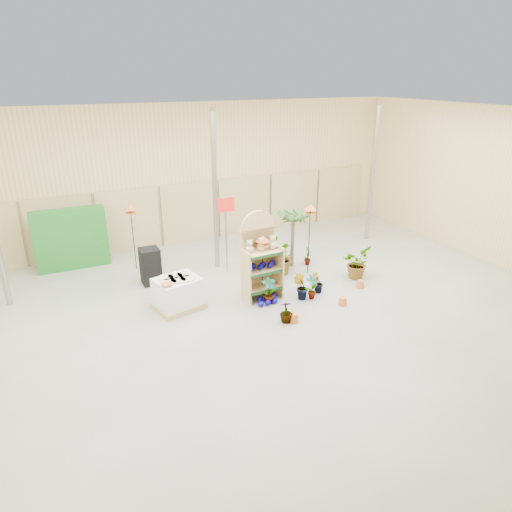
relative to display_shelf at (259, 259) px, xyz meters
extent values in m
cube|color=gray|center=(-0.27, -1.25, -1.08)|extent=(15.00, 12.00, 0.10)
cube|color=white|center=(-0.27, -1.25, 3.52)|extent=(15.00, 12.00, 0.10)
cube|color=tan|center=(-0.27, 4.80, 1.22)|extent=(15.00, 0.10, 4.50)
cube|color=tan|center=(7.28, -1.25, 1.22)|extent=(0.10, 12.00, 4.50)
cylinder|color=gray|center=(5.23, 2.25, 1.22)|extent=(0.14, 0.14, 4.50)
cylinder|color=gray|center=(-0.27, 2.25, 1.22)|extent=(0.14, 0.14, 4.50)
cube|color=tan|center=(-4.27, 4.67, -0.03)|extent=(1.90, 0.06, 2.00)
cube|color=tan|center=(-2.27, 4.67, -0.03)|extent=(1.90, 0.06, 2.00)
cube|color=tan|center=(-0.27, 4.67, -0.03)|extent=(1.90, 0.06, 2.00)
cube|color=tan|center=(1.73, 4.67, -0.03)|extent=(1.90, 0.06, 2.00)
cube|color=tan|center=(3.73, 4.67, -0.03)|extent=(1.90, 0.06, 2.00)
cube|color=tan|center=(5.73, 4.67, -0.03)|extent=(1.90, 0.06, 2.00)
cube|color=tan|center=(0.00, 0.10, -0.14)|extent=(0.94, 0.14, 1.78)
cylinder|color=tan|center=(0.00, 0.10, 0.75)|extent=(0.94, 0.14, 0.94)
cube|color=tan|center=(0.00, -0.17, -0.71)|extent=(0.93, 0.57, 0.04)
cube|color=#0F3819|center=(0.00, -0.43, -0.71)|extent=(0.90, 0.08, 0.06)
cube|color=tan|center=(0.00, -0.17, -0.24)|extent=(0.93, 0.57, 0.04)
cube|color=#0F3819|center=(0.00, -0.43, -0.24)|extent=(0.90, 0.08, 0.06)
cube|color=tan|center=(0.00, -0.17, 0.23)|extent=(0.93, 0.57, 0.04)
cube|color=#0F3819|center=(0.00, -0.43, 0.23)|extent=(0.90, 0.08, 0.06)
cube|color=tan|center=(-0.45, -0.17, -0.35)|extent=(0.07, 0.52, 1.36)
cube|color=tan|center=(0.45, -0.17, -0.35)|extent=(0.07, 0.52, 1.36)
sphere|color=#C5B984|center=(-0.31, -0.11, 0.34)|extent=(0.19, 0.19, 0.19)
sphere|color=#C5B984|center=(-0.31, -0.11, 0.50)|extent=(0.15, 0.15, 0.15)
sphere|color=#C5B984|center=(0.00, -0.11, 0.35)|extent=(0.20, 0.20, 0.20)
sphere|color=#C5B984|center=(0.00, -0.11, 0.51)|extent=(0.15, 0.15, 0.15)
sphere|color=#C5B984|center=(0.31, -0.11, 0.35)|extent=(0.21, 0.21, 0.21)
sphere|color=#C5B984|center=(0.31, -0.11, 0.52)|extent=(0.15, 0.15, 0.15)
sphere|color=#0A0782|center=(-0.33, -0.19, -0.14)|extent=(0.16, 0.16, 0.16)
sphere|color=#0A0782|center=(-0.20, -0.06, -0.14)|extent=(0.16, 0.16, 0.16)
sphere|color=#0A0782|center=(-0.07, -0.19, -0.14)|extent=(0.16, 0.16, 0.16)
sphere|color=#0A0782|center=(0.07, -0.06, -0.14)|extent=(0.16, 0.16, 0.16)
sphere|color=#0A0782|center=(0.20, -0.19, -0.14)|extent=(0.16, 0.16, 0.16)
sphere|color=#0A0782|center=(0.33, -0.06, -0.14)|extent=(0.16, 0.16, 0.16)
sphere|color=#0A0782|center=(-0.24, -0.57, -0.95)|extent=(0.15, 0.15, 0.15)
sphere|color=#0A0782|center=(-0.14, -0.33, -0.95)|extent=(0.15, 0.15, 0.15)
sphere|color=#0A0782|center=(-0.04, -0.57, -0.95)|extent=(0.15, 0.15, 0.15)
sphere|color=#0A0782|center=(0.05, -0.33, -0.95)|extent=(0.15, 0.15, 0.15)
sphere|color=#0A0782|center=(0.15, -0.57, -0.95)|extent=(0.15, 0.15, 0.15)
sphere|color=#0A0782|center=(0.24, -0.33, -0.95)|extent=(0.15, 0.15, 0.15)
cube|color=tan|center=(-2.06, 0.26, -0.96)|extent=(1.28, 1.14, 0.14)
cube|color=silver|center=(-2.06, 0.26, -0.57)|extent=(1.17, 1.03, 0.64)
cylinder|color=beige|center=(-2.29, 0.12, -0.23)|extent=(0.37, 0.37, 0.04)
cylinder|color=beige|center=(-2.06, 0.12, -0.23)|extent=(0.37, 0.37, 0.04)
cylinder|color=beige|center=(-1.83, 0.12, -0.23)|extent=(0.37, 0.37, 0.04)
cylinder|color=beige|center=(-2.29, 0.40, -0.23)|extent=(0.37, 0.37, 0.04)
cylinder|color=beige|center=(-2.06, 0.40, -0.23)|extent=(0.37, 0.37, 0.04)
cylinder|color=beige|center=(-1.83, 0.40, -0.23)|extent=(0.37, 0.37, 0.04)
cube|color=black|center=(-2.30, 1.95, -0.78)|extent=(0.50, 0.50, 0.50)
cube|color=black|center=(-2.30, 1.95, -0.28)|extent=(0.50, 0.50, 0.50)
cube|color=#1B671D|center=(-4.07, 3.95, -0.13)|extent=(2.00, 0.30, 1.80)
cylinder|color=gray|center=(-0.17, 1.75, 0.07)|extent=(0.05, 0.05, 2.20)
cube|color=red|center=(-0.17, 1.71, 0.97)|extent=(0.50, 0.03, 0.40)
cylinder|color=black|center=(0.05, -0.08, -0.32)|extent=(0.02, 0.02, 1.41)
cylinder|color=#C75B28|center=(0.05, -0.08, 0.38)|extent=(0.30, 0.30, 0.02)
cone|color=#C75B28|center=(0.05, -0.08, 0.55)|extent=(0.34, 0.34, 0.14)
cylinder|color=black|center=(1.88, 0.69, -0.14)|extent=(0.02, 0.02, 1.77)
cylinder|color=#C75B28|center=(1.88, 0.69, 0.75)|extent=(0.30, 0.30, 0.02)
cone|color=#C75B28|center=(1.88, 0.69, 0.92)|extent=(0.34, 0.34, 0.14)
cylinder|color=black|center=(-2.47, 3.11, -0.18)|extent=(0.02, 0.02, 1.70)
cylinder|color=#C75B28|center=(-2.47, 3.11, 0.67)|extent=(0.30, 0.30, 0.02)
cone|color=#C75B28|center=(-2.47, 3.11, 0.84)|extent=(0.34, 0.34, 0.14)
cylinder|color=brown|center=(1.72, 1.31, -0.31)|extent=(0.10, 0.10, 1.44)
imported|color=#335A28|center=(0.02, -0.50, -0.67)|extent=(0.39, 0.27, 0.72)
imported|color=#335A28|center=(0.86, -0.62, -0.70)|extent=(0.47, 0.46, 0.66)
imported|color=#335A28|center=(2.18, 1.18, -0.72)|extent=(0.37, 0.39, 0.62)
imported|color=#335A28|center=(0.52, 0.42, -0.73)|extent=(0.32, 0.26, 0.59)
imported|color=#335A28|center=(1.12, 0.95, -0.52)|extent=(0.93, 0.81, 1.02)
imported|color=#335A28|center=(-0.03, -1.47, -0.76)|extent=(0.38, 0.38, 0.53)
imported|color=#335A28|center=(1.11, -0.74, -0.70)|extent=(0.39, 0.31, 0.66)
imported|color=#335A28|center=(1.43, -0.51, -0.75)|extent=(0.36, 0.32, 0.55)
imported|color=#335A28|center=(2.93, -0.15, -0.59)|extent=(1.05, 1.02, 0.88)
imported|color=#335A28|center=(0.92, 1.63, -0.70)|extent=(0.50, 0.50, 0.64)
camera|label=1|loc=(-4.65, -9.41, 4.30)|focal=32.00mm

